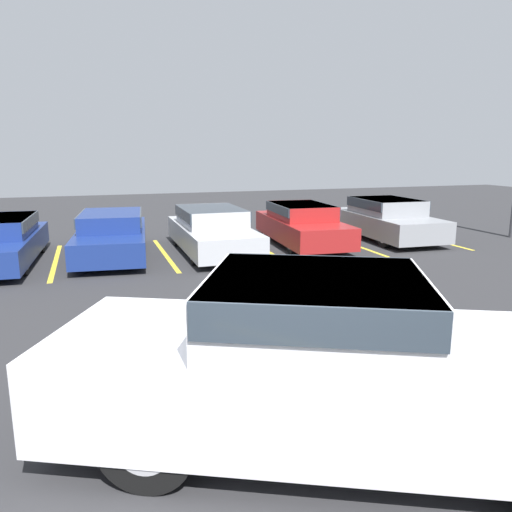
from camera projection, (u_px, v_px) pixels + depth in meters
The scene contains 11 objects.
ground_plane at pixel (280, 502), 4.14m from camera, with size 60.00×60.00×0.00m, color #2D2D30.
stall_stripe_b at pixel (55, 261), 13.02m from camera, with size 0.12×4.58×0.01m, color yellow.
stall_stripe_c at pixel (165, 254), 13.91m from camera, with size 0.12×4.58×0.01m, color yellow.
stall_stripe_d at pixel (262, 248), 14.79m from camera, with size 0.12×4.58×0.01m, color yellow.
stall_stripe_e at pixel (347, 242), 15.67m from camera, with size 0.12×4.58×0.01m, color yellow.
stall_stripe_f at pixel (424, 237), 16.56m from camera, with size 0.12×4.58×0.01m, color yellow.
pickup_truck at pixel (346, 365), 4.75m from camera, with size 5.91×4.22×1.72m.
parked_sedan_b at pixel (112, 233), 13.52m from camera, with size 2.22×4.80×1.20m.
parked_sedan_c at pixel (212, 229), 14.05m from camera, with size 1.80×4.68×1.26m.
parked_sedan_d at pixel (302, 223), 15.25m from camera, with size 2.02×4.64×1.24m.
parked_sedan_e at pixel (387, 218), 16.19m from camera, with size 2.04×4.54×1.31m.
Camera 1 is at (-1.33, -3.37, 2.87)m, focal length 35.00 mm.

